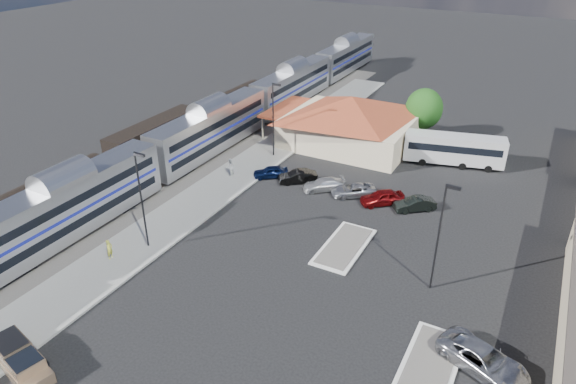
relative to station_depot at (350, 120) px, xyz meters
The scene contains 23 objects.
ground 24.63m from the station_depot, 79.24° to the right, with size 280.00×280.00×0.00m, color black.
railbed 23.14m from the station_depot, 135.78° to the right, with size 16.00×100.00×0.12m, color #4C4944.
platform 19.71m from the station_depot, 112.45° to the right, with size 5.50×92.00×0.18m, color gray.
passenger_train 17.22m from the station_depot, 141.32° to the right, with size 3.00×104.00×5.55m.
freight_cars 23.93m from the station_depot, 144.43° to the right, with size 2.80×46.00×4.00m.
station_depot is the anchor object (origin of this frame).
traffic_island_south 23.80m from the station_depot, 68.74° to the right, with size 3.30×7.50×0.21m.
traffic_island_north 37.12m from the station_depot, 59.88° to the right, with size 3.30×7.50×0.21m.
lamp_plat_s 30.74m from the station_depot, 101.94° to the right, with size 1.08×0.25×9.00m.
lamp_plat_n 10.45m from the station_depot, 128.41° to the right, with size 1.08×0.25×9.00m.
lamp_lot 29.30m from the station_depot, 55.24° to the right, with size 1.08×0.25×9.00m.
tree_depot 9.69m from the station_depot, 38.43° to the left, with size 4.71×4.71×6.63m.
pickup_truck 44.59m from the station_depot, 95.07° to the right, with size 5.43×3.00×1.77m.
suv 37.44m from the station_depot, 54.89° to the right, with size 2.68×5.81×1.61m, color #A6A7AE.
coach_bus 13.02m from the station_depot, ahead, with size 11.38×4.96×3.57m.
person_a 33.90m from the station_depot, 103.54° to the right, with size 0.63×0.42×1.74m, color gold.
person_b 17.05m from the station_depot, 118.15° to the right, with size 0.92×0.72×1.90m, color silver.
parked_car_a 13.89m from the station_depot, 106.62° to the right, with size 1.54×3.82×1.30m, color #0C183E.
parked_car_b 13.04m from the station_depot, 93.17° to the right, with size 1.46×4.19×1.38m, color black.
parked_car_c 13.56m from the station_depot, 79.22° to the right, with size 1.80×4.43×1.28m, color silver.
parked_car_d 14.22m from the station_depot, 66.01° to the right, with size 2.11×4.57×1.27m, color gray.
parked_car_e 16.01m from the station_depot, 55.82° to the right, with size 1.76×4.38×1.49m, color maroon.
parked_car_f 17.77m from the station_depot, 46.61° to the right, with size 1.43×4.09×1.35m, color black.
Camera 1 is at (17.21, -33.00, 25.12)m, focal length 32.00 mm.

